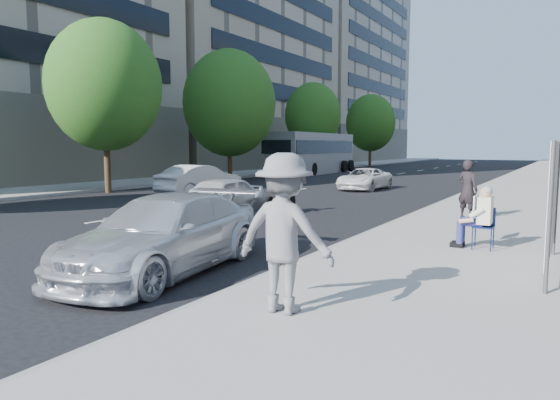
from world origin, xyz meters
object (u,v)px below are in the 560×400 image
Objects in this scene: pedestrian_woman at (468,189)px; protest_banner at (553,198)px; parked_sedan at (164,234)px; motorcycle at (279,195)px; jogger at (285,233)px; white_sedan_mid at (200,180)px; white_sedan_near at (217,198)px; seated_protester at (478,214)px; bus at (314,154)px; white_sedan_far at (365,179)px.

pedestrian_woman is 6.25m from protest_banner.
motorcycle is (-2.18, 7.74, -0.05)m from parked_sedan.
jogger is 17.04m from white_sedan_mid.
motorcycle is at bearing 34.38° from pedestrian_woman.
white_sedan_near is (-9.34, 2.93, -0.75)m from protest_banner.
white_sedan_near is at bearing 169.20° from seated_protester.
white_sedan_mid reaches higher than white_sedan_near.
protest_banner is at bearing 137.46° from pedestrian_woman.
pedestrian_woman reaches higher than white_sedan_mid.
white_sedan_mid is 19.49m from bus.
seated_protester is at bearing 134.11° from protest_banner.
protest_banner is (1.37, -1.42, 0.53)m from seated_protester.
pedestrian_woman is 5.93m from motorcycle.
pedestrian_woman reaches higher than seated_protester.
seated_protester is 0.33× the size of white_sedan_far.
protest_banner is 16.75m from white_sedan_mid.
bus is at bearing -72.74° from white_sedan_mid.
jogger is 0.67× the size of protest_banner.
seated_protester reaches higher than white_sedan_mid.
jogger is 0.17× the size of bus.
bus is at bearing -28.45° from pedestrian_woman.
white_sedan_near is (-7.97, 1.52, -0.22)m from seated_protester.
motorcycle is (-6.83, 3.42, -0.24)m from seated_protester.
protest_banner is at bearing 18.72° from parked_sedan.
protest_banner is 9.82m from white_sedan_near.
bus reaches higher than motorcycle.
bus is at bearing 128.27° from white_sedan_far.
parked_sedan is 1.19× the size of white_sedan_far.
jogger is at bearing -27.11° from parked_sedan.
seated_protester is 0.76× the size of pedestrian_woman.
bus is (-8.95, 24.51, 0.98)m from white_sedan_near.
white_sedan_near is (-6.50, 7.00, -0.52)m from jogger.
white_sedan_near is 2.21m from motorcycle.
white_sedan_mid is (-12.15, 2.57, -0.31)m from pedestrian_woman.
parked_sedan is 1.11× the size of white_sedan_mid.
parked_sedan is (-3.66, -8.68, -0.32)m from pedestrian_woman.
protest_banner is at bearing 156.16° from white_sedan_mid.
jogger is at bearing -124.96° from protest_banner.
seated_protester is 14.86m from white_sedan_mid.
white_sedan_near is (-3.32, 5.84, -0.04)m from parked_sedan.
white_sedan_near is 12.19m from white_sedan_far.
white_sedan_far is (-7.74, 13.71, -0.32)m from seated_protester.
seated_protester is at bearing 128.00° from pedestrian_woman.
jogger is (-1.47, -5.48, 0.30)m from seated_protester.
parked_sedan is at bearing 133.10° from white_sedan_mid.
white_sedan_mid is at bearing -81.44° from bus.
protest_banner is at bearing -35.90° from motorcycle.
jogger is at bearing -66.52° from bus.
white_sedan_mid is 1.07× the size of white_sedan_far.
bus is (-15.93, 21.67, 0.62)m from pedestrian_woman.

